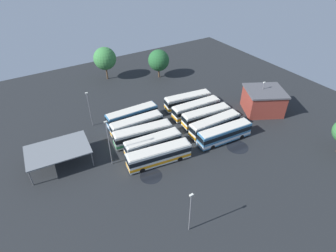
{
  "coord_description": "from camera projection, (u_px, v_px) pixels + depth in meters",
  "views": [
    {
      "loc": [
        26.43,
        39.52,
        35.29
      ],
      "look_at": [
        1.52,
        -0.79,
        1.46
      ],
      "focal_mm": 29.27,
      "sensor_mm": 36.0,
      "label": 1
    }
  ],
  "objects": [
    {
      "name": "lamp_post_by_building",
      "position": [
        89.0,
        108.0,
        58.29
      ],
      "size": [
        0.56,
        0.28,
        8.26
      ],
      "color": "slate",
      "rests_on": "ground_plane"
    },
    {
      "name": "bus_row1_slot4",
      "position": [
        159.0,
        155.0,
        50.15
      ],
      "size": [
        12.28,
        4.3,
        3.35
      ],
      "color": "silver",
      "rests_on": "ground_plane"
    },
    {
      "name": "lamp_post_mid_lot",
      "position": [
        109.0,
        142.0,
        47.83
      ],
      "size": [
        0.56,
        0.28,
        9.6
      ],
      "color": "slate",
      "rests_on": "ground_plane"
    },
    {
      "name": "puddle_between_rows",
      "position": [
        237.0,
        147.0,
        54.84
      ],
      "size": [
        4.36,
        4.36,
        0.01
      ],
      "primitive_type": "cylinder",
      "color": "black",
      "rests_on": "ground_plane"
    },
    {
      "name": "bus_row1_slot2",
      "position": [
        143.0,
        134.0,
        55.38
      ],
      "size": [
        12.15,
        4.23,
        3.35
      ],
      "color": "silver",
      "rests_on": "ground_plane"
    },
    {
      "name": "bus_row0_slot3",
      "position": [
        215.0,
        125.0,
        58.08
      ],
      "size": [
        11.81,
        2.77,
        3.35
      ],
      "color": "silver",
      "rests_on": "ground_plane"
    },
    {
      "name": "bus_row1_slot0",
      "position": [
        132.0,
        116.0,
        60.91
      ],
      "size": [
        11.71,
        2.73,
        3.35
      ],
      "color": "teal",
      "rests_on": "ground_plane"
    },
    {
      "name": "tree_east_edge",
      "position": [
        159.0,
        60.0,
        78.02
      ],
      "size": [
        6.05,
        6.05,
        8.24
      ],
      "color": "brown",
      "rests_on": "ground_plane"
    },
    {
      "name": "bus_row0_slot1",
      "position": [
        196.0,
        109.0,
        63.34
      ],
      "size": [
        11.8,
        3.23,
        3.35
      ],
      "color": "silver",
      "rests_on": "ground_plane"
    },
    {
      "name": "puddle_centre_drain",
      "position": [
        140.0,
        114.0,
        64.81
      ],
      "size": [
        2.42,
        2.42,
        0.01
      ],
      "primitive_type": "cylinder",
      "color": "black",
      "rests_on": "ground_plane"
    },
    {
      "name": "puddle_front_lane",
      "position": [
        151.0,
        176.0,
        48.36
      ],
      "size": [
        3.99,
        3.99,
        0.01
      ],
      "primitive_type": "cylinder",
      "color": "black",
      "rests_on": "ground_plane"
    },
    {
      "name": "tree_west_edge",
      "position": [
        105.0,
        59.0,
        76.48
      ],
      "size": [
        6.3,
        6.3,
        9.37
      ],
      "color": "brown",
      "rests_on": "ground_plane"
    },
    {
      "name": "maintenance_shelter",
      "position": [
        57.0,
        150.0,
        49.05
      ],
      "size": [
        11.54,
        8.17,
        3.45
      ],
      "color": "slate",
      "rests_on": "ground_plane"
    },
    {
      "name": "lamp_post_far_corner",
      "position": [
        190.0,
        211.0,
        37.25
      ],
      "size": [
        0.56,
        0.28,
        7.59
      ],
      "color": "slate",
      "rests_on": "ground_plane"
    },
    {
      "name": "depot_building",
      "position": [
        263.0,
        101.0,
        64.19
      ],
      "size": [
        11.32,
        11.04,
        5.6
      ],
      "color": "maroon",
      "rests_on": "ground_plane"
    },
    {
      "name": "bus_row0_slot0",
      "position": [
        188.0,
        101.0,
        66.31
      ],
      "size": [
        11.65,
        4.17,
        3.35
      ],
      "color": "silver",
      "rests_on": "ground_plane"
    },
    {
      "name": "bus_row0_slot2",
      "position": [
        206.0,
        116.0,
        60.8
      ],
      "size": [
        11.37,
        3.62,
        3.35
      ],
      "color": "silver",
      "rests_on": "ground_plane"
    },
    {
      "name": "lamp_post_near_entrance",
      "position": [
        262.0,
        95.0,
        63.93
      ],
      "size": [
        0.56,
        0.28,
        7.37
      ],
      "color": "slate",
      "rests_on": "ground_plane"
    },
    {
      "name": "bus_row0_slot4",
      "position": [
        225.0,
        134.0,
        55.48
      ],
      "size": [
        11.96,
        3.52,
        3.35
      ],
      "color": "teal",
      "rests_on": "ground_plane"
    },
    {
      "name": "ground_plane",
      "position": [
        176.0,
        131.0,
        59.17
      ],
      "size": [
        93.62,
        93.62,
        0.0
      ],
      "primitive_type": "plane",
      "color": "black"
    },
    {
      "name": "puddle_near_shelter",
      "position": [
        176.0,
        132.0,
        58.92
      ],
      "size": [
        1.4,
        1.4,
        0.01
      ],
      "primitive_type": "cylinder",
      "color": "black",
      "rests_on": "ground_plane"
    },
    {
      "name": "bus_row1_slot3",
      "position": [
        153.0,
        144.0,
        52.86
      ],
      "size": [
        11.3,
        3.55,
        3.35
      ],
      "color": "silver",
      "rests_on": "ground_plane"
    },
    {
      "name": "bus_row1_slot1",
      "position": [
        137.0,
        125.0,
        58.01
      ],
      "size": [
        11.35,
        3.01,
        3.35
      ],
      "color": "silver",
      "rests_on": "ground_plane"
    },
    {
      "name": "puddle_back_corner",
      "position": [
        180.0,
        104.0,
        68.43
      ],
      "size": [
        2.17,
        2.17,
        0.01
      ],
      "primitive_type": "cylinder",
      "color": "black",
      "rests_on": "ground_plane"
    }
  ]
}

